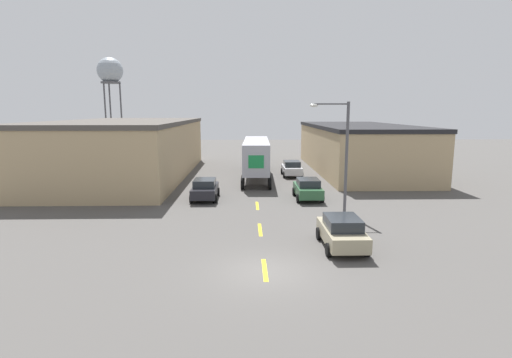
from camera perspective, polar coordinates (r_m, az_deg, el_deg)
name	(u,v)px	position (r m, az deg, el deg)	size (l,w,h in m)	color
ground_plane	(265,271)	(17.95, 1.29, -13.07)	(160.00, 160.00, 0.00)	#4C4947
road_centerline	(260,230)	(23.80, 0.59, -7.24)	(0.20, 14.61, 0.01)	yellow
warehouse_left	(125,148)	(44.85, -18.18, 4.17)	(13.18, 27.74, 5.94)	tan
warehouse_right	(358,148)	(47.98, 14.35, 4.35)	(10.14, 24.41, 5.37)	tan
semi_truck	(256,154)	(41.82, 0.04, 3.53)	(3.12, 15.43, 4.01)	black
parked_car_left_far	(205,189)	(31.82, -7.30, -1.40)	(2.09, 4.20, 1.64)	black
parked_car_right_near	(342,232)	(21.05, 12.17, -7.36)	(2.09, 4.20, 1.64)	tan
parked_car_right_far	(292,168)	(43.02, 5.13, 1.55)	(2.09, 4.20, 1.64)	silver
parked_car_right_mid	(308,189)	(31.95, 7.41, -1.36)	(2.09, 4.20, 1.64)	#2D5B38
water_tower	(110,72)	(78.05, -20.12, 14.14)	(4.52, 4.52, 16.28)	#47474C
street_lamp	(342,149)	(27.27, 12.17, 4.19)	(2.66, 0.32, 7.54)	#4C4C51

